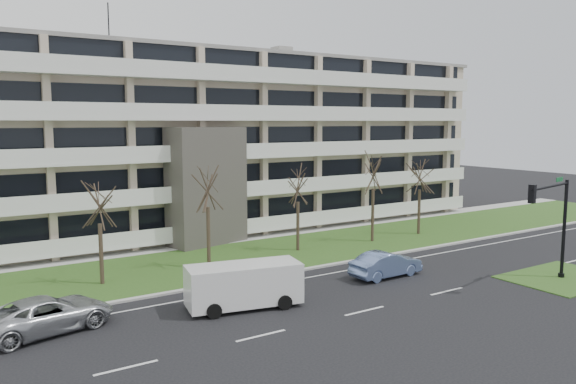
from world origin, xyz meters
TOP-DOWN VIEW (x-y plane):
  - ground at (0.00, 0.00)m, footprint 160.00×160.00m
  - grass_verge at (0.00, 13.00)m, footprint 90.00×10.00m
  - curb at (0.00, 8.00)m, footprint 90.00×0.35m
  - sidewalk at (0.00, 18.50)m, footprint 90.00×2.00m
  - grass_median at (14.00, -2.00)m, footprint 7.00×5.00m
  - lane_edge_line at (0.00, 6.50)m, footprint 90.00×0.12m
  - apartment_building at (-0.01, 25.32)m, footprint 60.50×15.10m
  - silver_pickup at (-13.82, 5.68)m, footprint 6.24×3.85m
  - blue_sedan at (5.19, 4.07)m, footprint 4.76×1.75m
  - white_van at (-4.72, 3.76)m, footprint 6.09×3.27m
  - traffic_signal at (12.22, -2.27)m, footprint 5.29×1.36m
  - tree_2 at (-9.78, 11.83)m, footprint 3.20×3.20m
  - tree_3 at (-3.00, 11.82)m, footprint 3.56×3.56m
  - tree_4 at (4.55, 12.73)m, footprint 3.24×3.24m
  - tree_5 at (11.26, 12.17)m, footprint 3.75×3.75m
  - tree_6 at (16.43, 12.23)m, footprint 3.38×3.38m

SIDE VIEW (x-z plane):
  - ground at x=0.00m, z-range 0.00..0.00m
  - lane_edge_line at x=0.00m, z-range 0.00..0.01m
  - grass_verge at x=0.00m, z-range 0.00..0.06m
  - grass_median at x=14.00m, z-range 0.00..0.06m
  - sidewalk at x=0.00m, z-range 0.00..0.08m
  - curb at x=0.00m, z-range 0.00..0.12m
  - blue_sedan at x=5.19m, z-range 0.00..1.56m
  - silver_pickup at x=-13.82m, z-range 0.00..1.61m
  - white_van at x=-4.72m, z-range 0.22..2.46m
  - traffic_signal at x=12.22m, z-range 0.92..7.13m
  - tree_2 at x=-9.78m, z-range 1.77..8.18m
  - tree_4 at x=4.55m, z-range 1.79..8.27m
  - tree_6 at x=16.43m, z-range 1.87..8.62m
  - tree_3 at x=-3.00m, z-range 1.97..9.10m
  - tree_5 at x=11.26m, z-range 2.08..9.59m
  - apartment_building at x=-0.01m, z-range -1.76..16.99m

